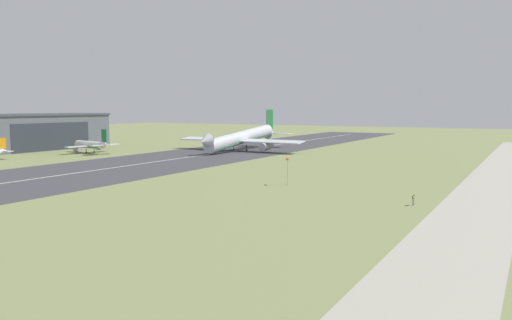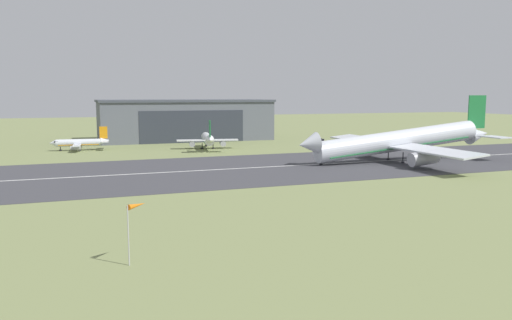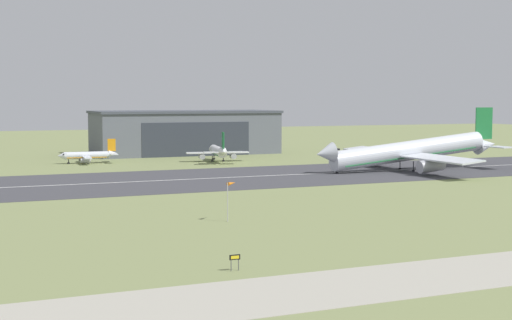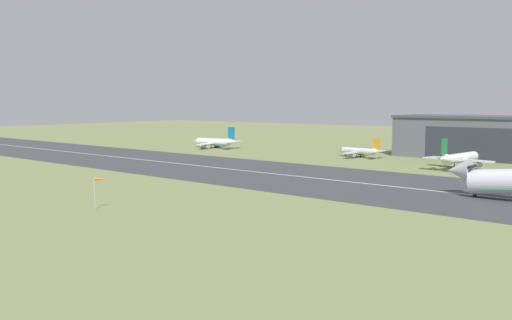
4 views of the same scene
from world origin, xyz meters
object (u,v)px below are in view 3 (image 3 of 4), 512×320
at_px(airplane_parked_west, 88,156).
at_px(runway_sign, 235,259).
at_px(airplane_landing, 409,151).
at_px(windsock_pole, 231,186).
at_px(airplane_parked_east, 218,151).

xyz_separation_m(airplane_parked_west, runway_sign, (-8.05, -148.48, -1.03)).
bearing_deg(airplane_landing, windsock_pole, -142.25).
distance_m(windsock_pole, runway_sign, 34.83).
bearing_deg(airplane_parked_west, airplane_landing, -36.01).
distance_m(airplane_parked_east, windsock_pole, 112.09).
relative_size(airplane_parked_east, windsock_pole, 3.90).
bearing_deg(airplane_landing, runway_sign, -133.86).
bearing_deg(airplane_parked_west, runway_sign, -93.10).
bearing_deg(windsock_pole, runway_sign, -110.09).
xyz_separation_m(airplane_parked_east, runway_sign, (-47.58, -138.67, -1.86)).
xyz_separation_m(airplane_parked_west, airplane_parked_east, (39.53, -9.80, 0.83)).
bearing_deg(airplane_parked_west, airplane_parked_east, -13.92).
xyz_separation_m(windsock_pole, runway_sign, (-11.87, -32.46, -4.35)).
distance_m(airplane_parked_west, airplane_parked_east, 40.74).
distance_m(airplane_parked_west, runway_sign, 148.70).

